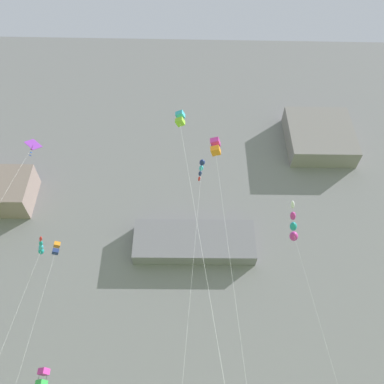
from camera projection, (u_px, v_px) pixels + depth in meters
name	position (u px, v px, depth m)	size (l,w,h in m)	color
cliff_face	(192.00, 240.00, 68.03)	(180.00, 30.99, 72.80)	gray
kite_box_mid_right	(56.00, 249.00, 40.53)	(0.87, 2.94, 22.56)	orange
kite_box_upper_mid	(43.00, 378.00, 32.60)	(0.95, 1.72, 10.46)	#CC3399
kite_windsock_low_center	(293.00, 227.00, 40.82)	(2.81, 6.54, 24.29)	#CC3399
kite_diamond_near_cliff	(29.00, 151.00, 45.33)	(3.68, 6.08, 35.13)	purple
kite_windsock_low_right	(201.00, 169.00, 43.55)	(2.77, 7.42, 30.61)	navy
kite_box_upper_right	(216.00, 147.00, 39.97)	(1.55, 6.39, 30.49)	#CC3399
kite_windsock_far_right	(41.00, 248.00, 42.14)	(2.58, 3.94, 23.16)	teal
kite_box_front_field	(180.00, 120.00, 30.83)	(3.15, 5.90, 25.74)	#38B2D1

